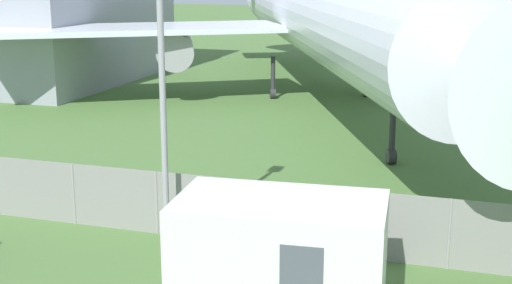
{
  "coord_description": "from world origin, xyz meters",
  "views": [
    {
      "loc": [
        8.04,
        -6.01,
        7.11
      ],
      "look_at": [
        1.86,
        13.55,
        2.0
      ],
      "focal_mm": 50.0,
      "sensor_mm": 36.0,
      "label": 1
    }
  ],
  "objects": [
    {
      "name": "portable_cabin",
      "position": [
        4.32,
        7.41,
        1.21
      ],
      "size": [
        4.54,
        2.83,
        2.41
      ],
      "rotation": [
        0.0,
        0.0,
        0.08
      ],
      "color": "silver",
      "rests_on": "ground"
    },
    {
      "name": "perimeter_fence",
      "position": [
        -0.0,
        10.55,
        0.88
      ],
      "size": [
        56.07,
        0.07,
        1.77
      ],
      "color": "gray",
      "rests_on": "ground"
    },
    {
      "name": "light_mast",
      "position": [
        0.6,
        9.87,
        4.94
      ],
      "size": [
        0.44,
        0.44,
        8.13
      ],
      "color": "#99999E",
      "rests_on": "ground"
    },
    {
      "name": "airplane",
      "position": [
        0.28,
        30.73,
        4.44
      ],
      "size": [
        35.67,
        43.76,
        13.2
      ],
      "rotation": [
        0.0,
        0.0,
        -1.16
      ],
      "color": "white",
      "rests_on": "ground"
    }
  ]
}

